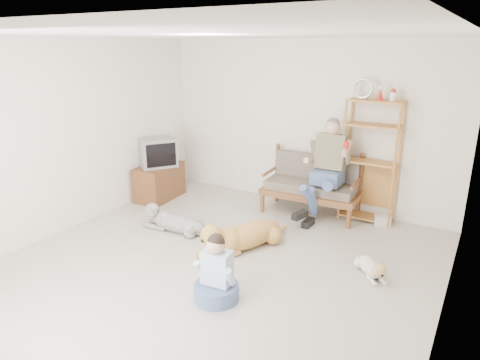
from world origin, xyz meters
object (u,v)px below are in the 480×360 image
Objects in this scene: etagere at (370,160)px; golden_retriever at (241,236)px; tv_stand at (159,182)px; loveseat at (312,184)px.

golden_retriever is at bearing -120.88° from etagere.
etagere is 2.29× the size of tv_stand.
golden_retriever is at bearing -28.52° from tv_stand.
etagere is 1.44× the size of golden_retriever.
loveseat is at bearing 102.19° from golden_retriever.
etagere is 2.32m from golden_retriever.
loveseat is 1.64× the size of tv_stand.
loveseat is at bearing -169.74° from etagere.
etagere reaches higher than tv_stand.
tv_stand is 0.63× the size of golden_retriever.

